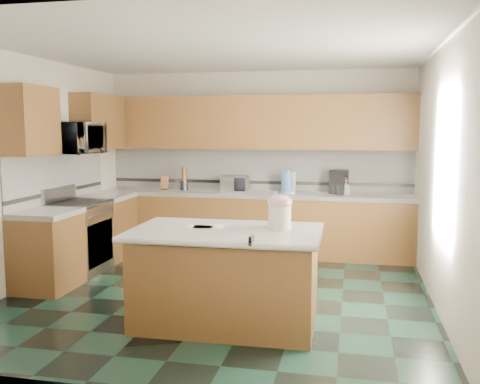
% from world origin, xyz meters
% --- Properties ---
extents(floor, '(4.60, 4.60, 0.00)m').
position_xyz_m(floor, '(0.00, 0.00, 0.00)').
color(floor, black).
rests_on(floor, ground).
extents(ceiling, '(4.60, 4.60, 0.00)m').
position_xyz_m(ceiling, '(0.00, 0.00, 2.70)').
color(ceiling, white).
rests_on(ceiling, ground).
extents(wall_back, '(4.60, 0.04, 2.70)m').
position_xyz_m(wall_back, '(0.00, 2.32, 1.35)').
color(wall_back, beige).
rests_on(wall_back, ground).
extents(wall_front, '(4.60, 0.04, 2.70)m').
position_xyz_m(wall_front, '(0.00, -2.32, 1.35)').
color(wall_front, beige).
rests_on(wall_front, ground).
extents(wall_left, '(0.04, 4.60, 2.70)m').
position_xyz_m(wall_left, '(-2.32, 0.00, 1.35)').
color(wall_left, beige).
rests_on(wall_left, ground).
extents(wall_right, '(0.04, 4.60, 2.70)m').
position_xyz_m(wall_right, '(2.32, 0.00, 1.35)').
color(wall_right, beige).
rests_on(wall_right, ground).
extents(back_base_cab, '(4.60, 0.60, 0.86)m').
position_xyz_m(back_base_cab, '(0.00, 2.00, 0.43)').
color(back_base_cab, '#33200E').
rests_on(back_base_cab, ground).
extents(back_countertop, '(4.60, 0.64, 0.06)m').
position_xyz_m(back_countertop, '(0.00, 2.00, 0.89)').
color(back_countertop, white).
rests_on(back_countertop, back_base_cab).
extents(back_upper_cab, '(4.60, 0.33, 0.78)m').
position_xyz_m(back_upper_cab, '(0.00, 2.13, 1.94)').
color(back_upper_cab, '#33200E').
rests_on(back_upper_cab, wall_back).
extents(back_backsplash, '(4.60, 0.02, 0.63)m').
position_xyz_m(back_backsplash, '(0.00, 2.29, 1.24)').
color(back_backsplash, silver).
rests_on(back_backsplash, back_countertop).
extents(back_accent_band, '(4.60, 0.01, 0.05)m').
position_xyz_m(back_accent_band, '(0.00, 2.28, 1.04)').
color(back_accent_band, black).
rests_on(back_accent_band, back_countertop).
extents(left_base_cab_rear, '(0.60, 0.82, 0.86)m').
position_xyz_m(left_base_cab_rear, '(-2.00, 1.29, 0.43)').
color(left_base_cab_rear, '#33200E').
rests_on(left_base_cab_rear, ground).
extents(left_counter_rear, '(0.64, 0.82, 0.06)m').
position_xyz_m(left_counter_rear, '(-2.00, 1.29, 0.89)').
color(left_counter_rear, white).
rests_on(left_counter_rear, left_base_cab_rear).
extents(left_base_cab_front, '(0.60, 0.72, 0.86)m').
position_xyz_m(left_base_cab_front, '(-2.00, -0.24, 0.43)').
color(left_base_cab_front, '#33200E').
rests_on(left_base_cab_front, ground).
extents(left_counter_front, '(0.64, 0.72, 0.06)m').
position_xyz_m(left_counter_front, '(-2.00, -0.24, 0.89)').
color(left_counter_front, white).
rests_on(left_counter_front, left_base_cab_front).
extents(left_backsplash, '(0.02, 2.30, 0.63)m').
position_xyz_m(left_backsplash, '(-2.29, 0.55, 1.24)').
color(left_backsplash, silver).
rests_on(left_backsplash, wall_left).
extents(left_accent_band, '(0.01, 2.30, 0.05)m').
position_xyz_m(left_accent_band, '(-2.28, 0.55, 1.04)').
color(left_accent_band, black).
rests_on(left_accent_band, wall_left).
extents(left_upper_cab_rear, '(0.33, 1.09, 0.78)m').
position_xyz_m(left_upper_cab_rear, '(-2.13, 1.42, 1.94)').
color(left_upper_cab_rear, '#33200E').
rests_on(left_upper_cab_rear, wall_left).
extents(left_upper_cab_front, '(0.33, 0.72, 0.78)m').
position_xyz_m(left_upper_cab_front, '(-2.13, -0.24, 1.94)').
color(left_upper_cab_front, '#33200E').
rests_on(left_upper_cab_front, wall_left).
extents(range_body, '(0.60, 0.76, 0.88)m').
position_xyz_m(range_body, '(-2.00, 0.50, 0.44)').
color(range_body, '#B7B7BC').
rests_on(range_body, ground).
extents(range_oven_door, '(0.02, 0.68, 0.55)m').
position_xyz_m(range_oven_door, '(-1.71, 0.50, 0.40)').
color(range_oven_door, black).
rests_on(range_oven_door, range_body).
extents(range_cooktop, '(0.62, 0.78, 0.04)m').
position_xyz_m(range_cooktop, '(-2.00, 0.50, 0.90)').
color(range_cooktop, black).
rests_on(range_cooktop, range_body).
extents(range_handle, '(0.02, 0.66, 0.02)m').
position_xyz_m(range_handle, '(-1.68, 0.50, 0.78)').
color(range_handle, '#B7B7BC').
rests_on(range_handle, range_body).
extents(range_backguard, '(0.06, 0.76, 0.18)m').
position_xyz_m(range_backguard, '(-2.26, 0.50, 1.02)').
color(range_backguard, '#B7B7BC').
rests_on(range_backguard, range_body).
extents(microwave, '(0.50, 0.73, 0.41)m').
position_xyz_m(microwave, '(-2.00, 0.50, 1.73)').
color(microwave, '#B7B7BC').
rests_on(microwave, wall_left).
extents(island_base, '(1.67, 0.97, 0.86)m').
position_xyz_m(island_base, '(0.28, -0.90, 0.43)').
color(island_base, '#33200E').
rests_on(island_base, ground).
extents(island_top, '(1.77, 1.07, 0.06)m').
position_xyz_m(island_top, '(0.28, -0.90, 0.89)').
color(island_top, white).
rests_on(island_top, island_base).
extents(island_bullnose, '(1.76, 0.08, 0.06)m').
position_xyz_m(island_bullnose, '(0.28, -1.43, 0.89)').
color(island_bullnose, white).
rests_on(island_bullnose, island_base).
extents(treat_jar, '(0.27, 0.27, 0.22)m').
position_xyz_m(treat_jar, '(0.77, -0.80, 1.03)').
color(treat_jar, silver).
rests_on(treat_jar, island_top).
extents(treat_jar_lid, '(0.23, 0.23, 0.14)m').
position_xyz_m(treat_jar_lid, '(0.77, -0.80, 1.18)').
color(treat_jar_lid, '#DAA2A9').
rests_on(treat_jar_lid, treat_jar).
extents(treat_jar_knob, '(0.08, 0.03, 0.03)m').
position_xyz_m(treat_jar_knob, '(0.77, -0.80, 1.22)').
color(treat_jar_knob, tan).
rests_on(treat_jar_knob, treat_jar_lid).
extents(treat_jar_knob_end_l, '(0.04, 0.04, 0.04)m').
position_xyz_m(treat_jar_knob_end_l, '(0.73, -0.80, 1.22)').
color(treat_jar_knob_end_l, tan).
rests_on(treat_jar_knob_end_l, treat_jar_lid).
extents(treat_jar_knob_end_r, '(0.04, 0.04, 0.04)m').
position_xyz_m(treat_jar_knob_end_r, '(0.81, -0.80, 1.22)').
color(treat_jar_knob_end_r, tan).
rests_on(treat_jar_knob_end_r, treat_jar_lid).
extents(soap_bottle_island, '(0.13, 0.13, 0.33)m').
position_xyz_m(soap_bottle_island, '(0.71, -0.68, 1.09)').
color(soap_bottle_island, teal).
rests_on(soap_bottle_island, island_top).
extents(paper_sheet_a, '(0.33, 0.27, 0.00)m').
position_xyz_m(paper_sheet_a, '(0.09, -0.81, 0.92)').
color(paper_sheet_a, white).
rests_on(paper_sheet_a, island_top).
extents(paper_sheet_b, '(0.25, 0.20, 0.00)m').
position_xyz_m(paper_sheet_b, '(0.02, -0.85, 0.92)').
color(paper_sheet_b, white).
rests_on(paper_sheet_b, island_top).
extents(clamp_body, '(0.03, 0.09, 0.08)m').
position_xyz_m(clamp_body, '(0.62, -1.41, 0.93)').
color(clamp_body, black).
rests_on(clamp_body, island_top).
extents(clamp_handle, '(0.01, 0.06, 0.01)m').
position_xyz_m(clamp_handle, '(0.62, -1.46, 0.91)').
color(clamp_handle, black).
rests_on(clamp_handle, island_top).
extents(knife_block, '(0.15, 0.18, 0.23)m').
position_xyz_m(knife_block, '(-1.39, 2.05, 1.02)').
color(knife_block, '#472814').
rests_on(knife_block, back_countertop).
extents(utensil_crock, '(0.11, 0.11, 0.14)m').
position_xyz_m(utensil_crock, '(-1.09, 2.08, 0.99)').
color(utensil_crock, black).
rests_on(utensil_crock, back_countertop).
extents(utensil_bundle, '(0.07, 0.07, 0.21)m').
position_xyz_m(utensil_bundle, '(-1.09, 2.08, 1.16)').
color(utensil_bundle, '#472814').
rests_on(utensil_bundle, utensil_crock).
extents(toaster_oven, '(0.43, 0.31, 0.24)m').
position_xyz_m(toaster_oven, '(-0.29, 2.05, 1.04)').
color(toaster_oven, '#B7B7BC').
rests_on(toaster_oven, back_countertop).
extents(toaster_oven_door, '(0.37, 0.01, 0.20)m').
position_xyz_m(toaster_oven_door, '(-0.29, 1.92, 1.04)').
color(toaster_oven_door, black).
rests_on(toaster_oven_door, toaster_oven).
extents(paper_towel, '(0.14, 0.14, 0.30)m').
position_xyz_m(paper_towel, '(0.55, 2.10, 1.07)').
color(paper_towel, white).
rests_on(paper_towel, back_countertop).
extents(paper_towel_base, '(0.20, 0.20, 0.01)m').
position_xyz_m(paper_towel_base, '(0.55, 2.10, 0.93)').
color(paper_towel_base, '#B7B7BC').
rests_on(paper_towel_base, back_countertop).
extents(water_jug, '(0.17, 0.17, 0.28)m').
position_xyz_m(water_jug, '(0.49, 2.06, 1.06)').
color(water_jug, '#4974B4').
rests_on(water_jug, back_countertop).
extents(water_jug_neck, '(0.08, 0.08, 0.04)m').
position_xyz_m(water_jug_neck, '(0.49, 2.06, 1.22)').
color(water_jug_neck, '#4974B4').
rests_on(water_jug_neck, water_jug).
extents(coffee_maker, '(0.27, 0.28, 0.34)m').
position_xyz_m(coffee_maker, '(1.23, 2.08, 1.09)').
color(coffee_maker, black).
rests_on(coffee_maker, back_countertop).
extents(coffee_carafe, '(0.14, 0.14, 0.14)m').
position_xyz_m(coffee_carafe, '(1.23, 2.03, 0.99)').
color(coffee_carafe, black).
rests_on(coffee_carafe, back_countertop).
extents(soap_bottle_back, '(0.13, 0.13, 0.20)m').
position_xyz_m(soap_bottle_back, '(1.33, 2.05, 1.02)').
color(soap_bottle_back, white).
rests_on(soap_bottle_back, back_countertop).
extents(soap_back_cap, '(0.02, 0.02, 0.03)m').
position_xyz_m(soap_back_cap, '(1.33, 2.05, 1.14)').
color(soap_back_cap, red).
rests_on(soap_back_cap, soap_bottle_back).
extents(window_light_proxy, '(0.02, 1.40, 1.10)m').
position_xyz_m(window_light_proxy, '(2.29, -0.20, 1.50)').
color(window_light_proxy, white).
rests_on(window_light_proxy, wall_right).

